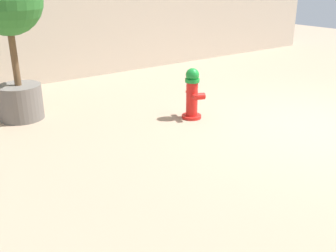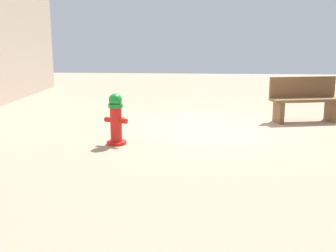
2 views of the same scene
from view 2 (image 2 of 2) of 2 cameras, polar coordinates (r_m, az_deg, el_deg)
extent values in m
plane|color=tan|center=(8.45, 5.91, -0.28)|extent=(23.40, 23.40, 0.00)
cylinder|color=red|center=(7.25, -7.00, -2.25)|extent=(0.34, 0.34, 0.05)
cylinder|color=red|center=(7.18, -7.07, 0.22)|extent=(0.20, 0.20, 0.59)
cylinder|color=#198C33|center=(7.12, -7.14, 2.78)|extent=(0.25, 0.25, 0.06)
sphere|color=#198C33|center=(7.10, -7.16, 3.52)|extent=(0.23, 0.23, 0.23)
cylinder|color=red|center=(7.24, -8.07, 0.87)|extent=(0.15, 0.13, 0.09)
cylinder|color=red|center=(7.09, -6.08, 0.68)|extent=(0.15, 0.13, 0.09)
cylinder|color=red|center=(7.30, -6.43, 0.70)|extent=(0.16, 0.17, 0.12)
cube|color=brown|center=(9.72, 21.23, 1.95)|extent=(0.18, 0.41, 0.45)
cube|color=brown|center=(9.19, 14.78, 1.83)|extent=(0.18, 0.41, 0.45)
cube|color=brown|center=(9.40, 18.20, 3.43)|extent=(1.54, 0.75, 0.06)
cube|color=brown|center=(9.54, 17.80, 5.09)|extent=(1.46, 0.38, 0.44)
camera|label=1|loc=(4.53, 56.87, 12.77)|focal=41.41mm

